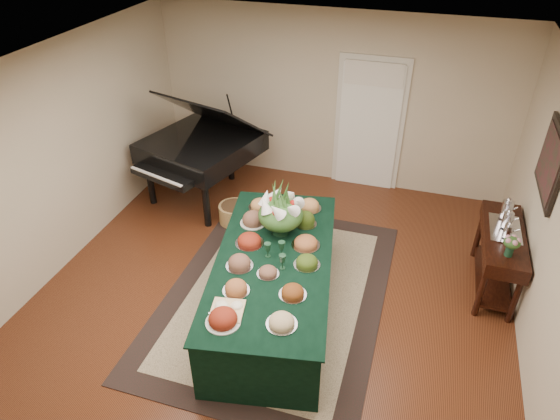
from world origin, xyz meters
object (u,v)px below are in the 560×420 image
(buffet_table, at_px, (274,285))
(mahogany_sideboard, at_px, (501,245))
(floral_centerpiece, at_px, (281,210))
(grand_piano, at_px, (201,147))

(buffet_table, xyz_separation_m, mahogany_sideboard, (2.41, 1.19, 0.24))
(buffet_table, bearing_deg, floral_centerpiece, 98.05)
(grand_piano, height_order, mahogany_sideboard, grand_piano)
(mahogany_sideboard, bearing_deg, floral_centerpiece, -163.95)
(floral_centerpiece, relative_size, grand_piano, 0.27)
(grand_piano, distance_m, mahogany_sideboard, 4.29)
(floral_centerpiece, bearing_deg, mahogany_sideboard, 16.05)
(buffet_table, height_order, grand_piano, grand_piano)
(floral_centerpiece, bearing_deg, grand_piano, 137.52)
(floral_centerpiece, xyz_separation_m, grand_piano, (-1.72, 1.58, -0.22))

